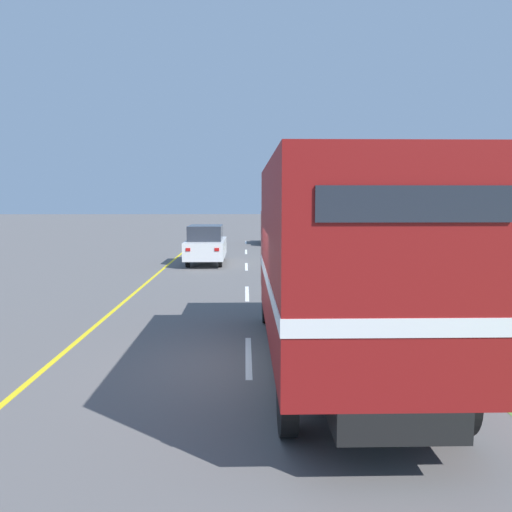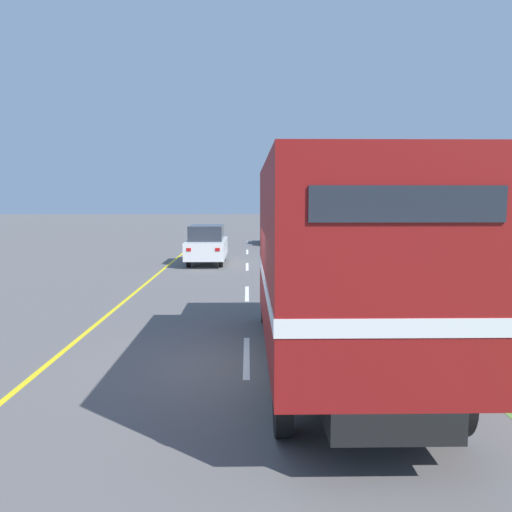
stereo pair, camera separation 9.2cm
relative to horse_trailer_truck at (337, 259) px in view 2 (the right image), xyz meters
name	(u,v)px [view 2 (the right image)]	position (x,y,z in m)	size (l,w,h in m)	color
ground_plane	(246,366)	(-1.59, 0.30, -2.01)	(200.00, 200.00, 0.00)	#5B5959
edge_line_yellow	(170,264)	(-5.29, 15.02, -2.01)	(0.12, 57.18, 0.01)	yellow
centre_dash_near	(247,356)	(-1.59, 0.89, -2.01)	(0.12, 2.60, 0.01)	white
centre_dash_mid_a	(247,293)	(-1.59, 7.49, -2.01)	(0.12, 2.60, 0.01)	white
centre_dash_mid_b	(247,267)	(-1.59, 14.09, -2.01)	(0.12, 2.60, 0.01)	white
centre_dash_far	(247,252)	(-1.59, 20.69, -2.01)	(0.12, 2.60, 0.01)	white
centre_dash_farthest	(247,242)	(-1.59, 27.29, -2.01)	(0.12, 2.60, 0.01)	white
horse_trailer_truck	(337,259)	(0.00, 0.00, 0.00)	(2.61, 8.06, 3.62)	black
lead_car_white	(207,244)	(-3.52, 15.21, -1.08)	(1.80, 4.21, 1.85)	black
lead_car_black_ahead	(277,231)	(0.50, 26.11, -1.10)	(1.80, 4.18, 1.78)	black
highway_sign	(470,251)	(4.95, 5.81, -0.45)	(2.34, 0.09, 2.60)	#9E9EA3
roadside_tree_mid	(480,184)	(10.31, 16.87, 1.82)	(4.00, 4.00, 5.86)	brown
roadside_tree_far	(375,185)	(7.02, 25.22, 2.04)	(4.00, 4.00, 6.07)	brown
delineator_post	(411,303)	(2.49, 3.48, -1.51)	(0.08, 0.08, 0.95)	white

